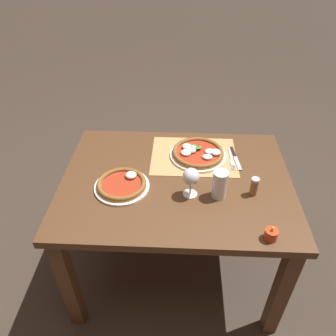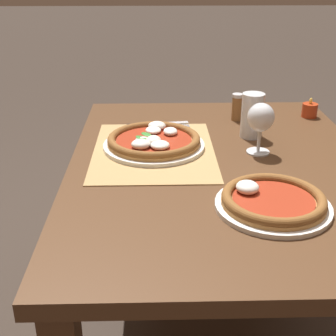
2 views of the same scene
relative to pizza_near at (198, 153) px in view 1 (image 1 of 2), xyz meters
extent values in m
plane|color=#382D26|center=(0.11, 0.20, -0.76)|extent=(24.00, 24.00, 0.00)
cube|color=#4C301C|center=(0.11, 0.20, -0.04)|extent=(1.18, 0.88, 0.04)
cube|color=#4C301C|center=(-0.41, -0.18, -0.41)|extent=(0.07, 0.07, 0.70)
cube|color=#4C301C|center=(0.64, -0.18, -0.41)|extent=(0.07, 0.07, 0.70)
cube|color=#4C301C|center=(-0.41, 0.58, -0.41)|extent=(0.07, 0.07, 0.70)
cube|color=#4C301C|center=(0.64, 0.58, -0.41)|extent=(0.07, 0.07, 0.70)
cube|color=#A88451|center=(0.02, 0.00, -0.02)|extent=(0.47, 0.37, 0.00)
cylinder|color=silver|center=(0.00, 0.00, -0.01)|extent=(0.31, 0.31, 0.01)
cylinder|color=#B77F42|center=(0.00, 0.00, 0.00)|extent=(0.29, 0.29, 0.01)
torus|color=brown|center=(0.00, 0.00, 0.01)|extent=(0.29, 0.29, 0.02)
cylinder|color=maroon|center=(0.00, 0.00, 0.00)|extent=(0.23, 0.23, 0.00)
ellipsoid|color=silver|center=(-0.05, 0.05, 0.01)|extent=(0.06, 0.04, 0.02)
ellipsoid|color=silver|center=(0.04, 0.00, 0.02)|extent=(0.05, 0.05, 0.03)
ellipsoid|color=silver|center=(-0.07, 0.00, 0.01)|extent=(0.06, 0.05, 0.02)
ellipsoid|color=silver|center=(0.07, 0.02, 0.01)|extent=(0.06, 0.06, 0.02)
ellipsoid|color=silver|center=(0.03, -0.03, 0.01)|extent=(0.04, 0.05, 0.02)
ellipsoid|color=silver|center=(-0.10, 0.01, 0.02)|extent=(0.05, 0.06, 0.03)
ellipsoid|color=silver|center=(0.06, -0.04, 0.02)|extent=(0.05, 0.06, 0.03)
ellipsoid|color=#337A2D|center=(0.03, -0.04, 0.02)|extent=(0.05, 0.05, 0.00)
ellipsoid|color=#337A2D|center=(0.00, -0.02, 0.02)|extent=(0.05, 0.04, 0.00)
cylinder|color=silver|center=(0.38, 0.28, -0.02)|extent=(0.27, 0.27, 0.01)
cylinder|color=#B77F42|center=(0.38, 0.28, -0.01)|extent=(0.24, 0.24, 0.01)
torus|color=brown|center=(0.38, 0.28, 0.00)|extent=(0.24, 0.24, 0.02)
cylinder|color=maroon|center=(0.38, 0.28, 0.00)|extent=(0.19, 0.19, 0.00)
ellipsoid|color=silver|center=(0.34, 0.23, 0.01)|extent=(0.06, 0.06, 0.03)
cylinder|color=silver|center=(0.05, 0.31, -0.02)|extent=(0.07, 0.07, 0.00)
cylinder|color=silver|center=(0.05, 0.31, 0.01)|extent=(0.01, 0.01, 0.06)
ellipsoid|color=silver|center=(0.05, 0.31, 0.09)|extent=(0.08, 0.08, 0.08)
ellipsoid|color=#AD5B14|center=(0.05, 0.31, 0.08)|extent=(0.07, 0.07, 0.05)
cylinder|color=silver|center=(-0.09, 0.32, 0.05)|extent=(0.07, 0.07, 0.15)
cylinder|color=black|center=(-0.09, 0.32, 0.03)|extent=(0.07, 0.07, 0.12)
cylinder|color=silver|center=(-0.09, 0.32, 0.10)|extent=(0.07, 0.07, 0.02)
cube|color=#B7B7BC|center=(-0.18, -0.02, -0.02)|extent=(0.02, 0.12, 0.00)
cube|color=#B7B7BC|center=(-0.19, 0.06, -0.02)|extent=(0.02, 0.05, 0.00)
cylinder|color=#B7B7BC|center=(-0.18, 0.10, -0.02)|extent=(0.00, 0.04, 0.00)
cylinder|color=#B7B7BC|center=(-0.18, 0.10, -0.02)|extent=(0.00, 0.04, 0.00)
cylinder|color=#B7B7BC|center=(-0.19, 0.10, -0.02)|extent=(0.00, 0.04, 0.00)
cylinder|color=#B7B7BC|center=(-0.20, 0.10, -0.02)|extent=(0.00, 0.04, 0.00)
cube|color=black|center=(-0.20, -0.05, -0.02)|extent=(0.03, 0.10, 0.01)
cube|color=#B7B7BC|center=(-0.21, 0.06, -0.02)|extent=(0.03, 0.12, 0.00)
cylinder|color=#B23819|center=(-0.29, 0.57, 0.00)|extent=(0.06, 0.06, 0.05)
cylinder|color=silver|center=(-0.29, 0.57, -0.01)|extent=(0.04, 0.04, 0.03)
ellipsoid|color=#F9C64C|center=(-0.29, 0.57, 0.04)|extent=(0.01, 0.01, 0.02)
cylinder|color=brown|center=(-0.26, 0.30, 0.02)|extent=(0.04, 0.04, 0.08)
cylinder|color=#BCBCC1|center=(-0.26, 0.30, 0.07)|extent=(0.04, 0.04, 0.01)
camera|label=1|loc=(0.10, 1.49, 1.06)|focal=35.00mm
camera|label=2|loc=(1.34, 0.01, 0.53)|focal=50.00mm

